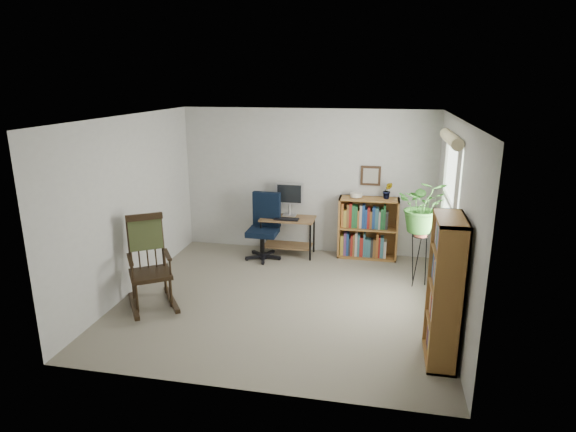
% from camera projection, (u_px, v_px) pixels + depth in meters
% --- Properties ---
extents(floor, '(4.20, 4.00, 0.00)m').
position_uv_depth(floor, '(282.00, 299.00, 6.46)').
color(floor, gray).
rests_on(floor, ground).
extents(ceiling, '(4.20, 4.00, 0.00)m').
position_uv_depth(ceiling, '(282.00, 118.00, 5.81)').
color(ceiling, silver).
rests_on(ceiling, ground).
extents(wall_back, '(4.20, 0.00, 2.40)m').
position_uv_depth(wall_back, '(307.00, 182.00, 8.02)').
color(wall_back, '#B9B9B5').
rests_on(wall_back, ground).
extents(wall_front, '(4.20, 0.00, 2.40)m').
position_uv_depth(wall_front, '(235.00, 273.00, 4.25)').
color(wall_front, '#B9B9B5').
rests_on(wall_front, ground).
extents(wall_left, '(0.00, 4.00, 2.40)m').
position_uv_depth(wall_left, '(131.00, 205.00, 6.53)').
color(wall_left, '#B9B9B5').
rests_on(wall_left, ground).
extents(wall_right, '(0.00, 4.00, 2.40)m').
position_uv_depth(wall_right, '(454.00, 222.00, 5.74)').
color(wall_right, '#B9B9B5').
rests_on(wall_right, ground).
extents(window, '(0.12, 1.20, 1.50)m').
position_uv_depth(window, '(449.00, 200.00, 5.97)').
color(window, white).
rests_on(window, wall_right).
extents(desk, '(0.89, 0.49, 0.64)m').
position_uv_depth(desk, '(288.00, 236.00, 8.03)').
color(desk, brown).
rests_on(desk, floor).
extents(monitor, '(0.46, 0.16, 0.56)m').
position_uv_depth(monitor, '(289.00, 199.00, 8.00)').
color(monitor, '#ACACB0').
rests_on(monitor, desk).
extents(keyboard, '(0.40, 0.15, 0.02)m').
position_uv_depth(keyboard, '(286.00, 219.00, 7.82)').
color(keyboard, black).
rests_on(keyboard, desk).
extents(office_chair, '(0.64, 0.64, 1.09)m').
position_uv_depth(office_chair, '(263.00, 227.00, 7.77)').
color(office_chair, black).
rests_on(office_chair, floor).
extents(rocking_chair, '(1.10, 1.22, 1.21)m').
position_uv_depth(rocking_chair, '(149.00, 262.00, 6.11)').
color(rocking_chair, black).
rests_on(rocking_chair, floor).
extents(low_bookshelf, '(0.96, 0.32, 1.01)m').
position_uv_depth(low_bookshelf, '(368.00, 228.00, 7.84)').
color(low_bookshelf, olive).
rests_on(low_bookshelf, floor).
extents(tall_bookshelf, '(0.29, 0.68, 1.56)m').
position_uv_depth(tall_bookshelf, '(445.00, 291.00, 4.88)').
color(tall_bookshelf, olive).
rests_on(tall_bookshelf, floor).
extents(plant_stand, '(0.29, 0.29, 0.85)m').
position_uv_depth(plant_stand, '(419.00, 256.00, 6.82)').
color(plant_stand, black).
rests_on(plant_stand, floor).
extents(spider_plant, '(1.69, 1.88, 1.46)m').
position_uv_depth(spider_plant, '(425.00, 181.00, 6.52)').
color(spider_plant, '#326F27').
rests_on(spider_plant, plant_stand).
extents(potted_plant_small, '(0.13, 0.24, 0.11)m').
position_uv_depth(potted_plant_small, '(387.00, 195.00, 7.65)').
color(potted_plant_small, '#326F27').
rests_on(potted_plant_small, low_bookshelf).
extents(framed_picture, '(0.32, 0.04, 0.32)m').
position_uv_depth(framed_picture, '(371.00, 176.00, 7.76)').
color(framed_picture, black).
rests_on(framed_picture, wall_back).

